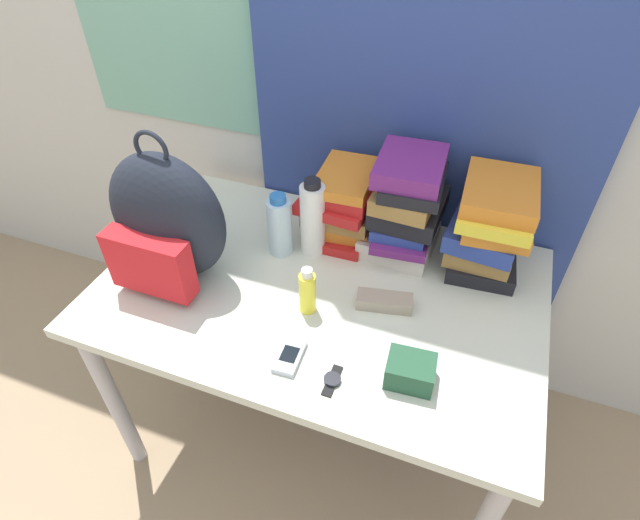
% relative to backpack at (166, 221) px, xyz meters
% --- Properties ---
extents(wall_back, '(6.00, 0.06, 2.50)m').
position_rel_backpack_xyz_m(wall_back, '(0.40, 0.58, 0.34)').
color(wall_back, beige).
rests_on(wall_back, ground_plane).
extents(curtain_blue, '(1.05, 0.04, 2.50)m').
position_rel_backpack_xyz_m(curtain_blue, '(0.56, 0.52, 0.34)').
color(curtain_blue, navy).
rests_on(curtain_blue, ground_plane).
extents(desk, '(1.23, 0.81, 0.72)m').
position_rel_backpack_xyz_m(desk, '(0.41, 0.09, -0.27)').
color(desk, beige).
rests_on(desk, ground_plane).
extents(backpack, '(0.34, 0.24, 0.45)m').
position_rel_backpack_xyz_m(backpack, '(0.00, 0.00, 0.00)').
color(backpack, '#1E232D').
rests_on(backpack, desk).
extents(book_stack_left, '(0.22, 0.26, 0.23)m').
position_rel_backpack_xyz_m(book_stack_left, '(0.39, 0.35, -0.07)').
color(book_stack_left, red).
rests_on(book_stack_left, desk).
extents(book_stack_center, '(0.22, 0.29, 0.31)m').
position_rel_backpack_xyz_m(book_stack_center, '(0.58, 0.34, -0.03)').
color(book_stack_center, silver).
rests_on(book_stack_center, desk).
extents(book_stack_right, '(0.22, 0.29, 0.28)m').
position_rel_backpack_xyz_m(book_stack_right, '(0.82, 0.35, -0.04)').
color(book_stack_right, black).
rests_on(book_stack_right, desk).
extents(water_bottle, '(0.07, 0.07, 0.20)m').
position_rel_backpack_xyz_m(water_bottle, '(0.24, 0.19, -0.09)').
color(water_bottle, silver).
rests_on(water_bottle, desk).
extents(sports_bottle, '(0.07, 0.07, 0.25)m').
position_rel_backpack_xyz_m(sports_bottle, '(0.33, 0.23, -0.07)').
color(sports_bottle, white).
rests_on(sports_bottle, desk).
extents(sunscreen_bottle, '(0.05, 0.05, 0.14)m').
position_rel_backpack_xyz_m(sunscreen_bottle, '(0.41, -0.00, -0.12)').
color(sunscreen_bottle, yellow).
rests_on(sunscreen_bottle, desk).
extents(cell_phone, '(0.06, 0.11, 0.02)m').
position_rel_backpack_xyz_m(cell_phone, '(0.43, -0.17, -0.18)').
color(cell_phone, '#B7BCC6').
rests_on(cell_phone, desk).
extents(sunglasses_case, '(0.16, 0.08, 0.04)m').
position_rel_backpack_xyz_m(sunglasses_case, '(0.60, 0.08, -0.17)').
color(sunglasses_case, gray).
rests_on(sunglasses_case, desk).
extents(camera_pouch, '(0.12, 0.10, 0.07)m').
position_rel_backpack_xyz_m(camera_pouch, '(0.72, -0.13, -0.15)').
color(camera_pouch, '#234C33').
rests_on(camera_pouch, desk).
extents(wristwatch, '(0.04, 0.09, 0.01)m').
position_rel_backpack_xyz_m(wristwatch, '(0.55, -0.20, -0.18)').
color(wristwatch, black).
rests_on(wristwatch, desk).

